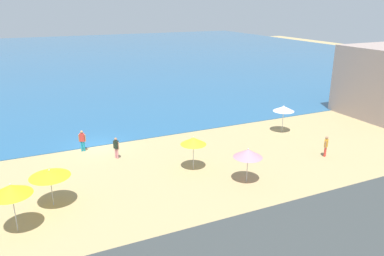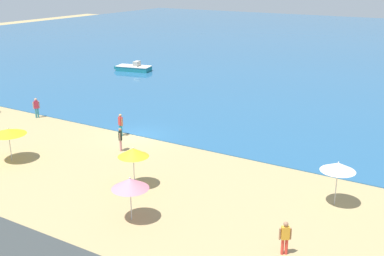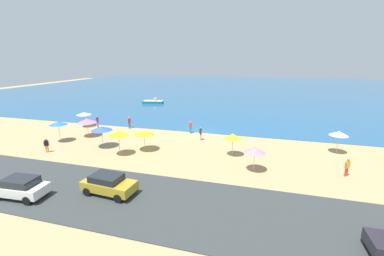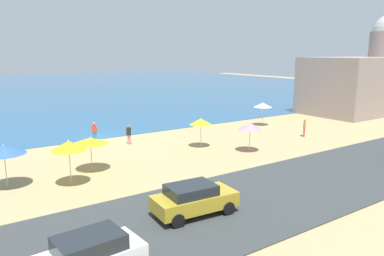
{
  "view_description": "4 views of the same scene",
  "coord_description": "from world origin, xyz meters",
  "px_view_note": "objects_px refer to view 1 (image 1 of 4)",
  "views": [
    {
      "loc": [
        -4.96,
        -29.39,
        11.32
      ],
      "look_at": [
        7.71,
        -2.2,
        1.19
      ],
      "focal_mm": 35.0,
      "sensor_mm": 36.0,
      "label": 1
    },
    {
      "loc": [
        21.86,
        -27.75,
        12.16
      ],
      "look_at": [
        4.35,
        0.97,
        1.11
      ],
      "focal_mm": 45.0,
      "sensor_mm": 36.0,
      "label": 2
    },
    {
      "loc": [
        8.27,
        -32.94,
        9.99
      ],
      "look_at": [
        -0.64,
        -1.53,
        1.04
      ],
      "focal_mm": 24.0,
      "sensor_mm": 36.0,
      "label": 3
    },
    {
      "loc": [
        -12.01,
        -31.65,
        7.67
      ],
      "look_at": [
        6.27,
        -4.79,
        1.08
      ],
      "focal_mm": 35.0,
      "sensor_mm": 36.0,
      "label": 4
    }
  ],
  "objects_px": {
    "beach_umbrella_5": "(11,190)",
    "beach_umbrella_7": "(284,109)",
    "beach_umbrella_2": "(50,174)",
    "bather_5": "(326,145)",
    "beach_umbrella_4": "(193,141)",
    "bather_4": "(82,140)",
    "bather_0": "(116,147)",
    "beach_umbrella_3": "(248,153)"
  },
  "relations": [
    {
      "from": "beach_umbrella_5",
      "to": "beach_umbrella_7",
      "type": "xyz_separation_m",
      "value": [
        22.32,
        6.86,
        -0.18
      ]
    },
    {
      "from": "beach_umbrella_2",
      "to": "beach_umbrella_5",
      "type": "xyz_separation_m",
      "value": [
        -1.96,
        -1.97,
        0.36
      ]
    },
    {
      "from": "beach_umbrella_7",
      "to": "bather_5",
      "type": "distance_m",
      "value": 6.19
    },
    {
      "from": "beach_umbrella_4",
      "to": "beach_umbrella_7",
      "type": "distance_m",
      "value": 11.44
    },
    {
      "from": "beach_umbrella_4",
      "to": "bather_5",
      "type": "height_order",
      "value": "beach_umbrella_4"
    },
    {
      "from": "bather_4",
      "to": "beach_umbrella_7",
      "type": "bearing_deg",
      "value": -9.58
    },
    {
      "from": "bather_0",
      "to": "bather_4",
      "type": "relative_size",
      "value": 0.97
    },
    {
      "from": "beach_umbrella_3",
      "to": "bather_5",
      "type": "distance_m",
      "value": 7.98
    },
    {
      "from": "beach_umbrella_3",
      "to": "bather_4",
      "type": "height_order",
      "value": "beach_umbrella_3"
    },
    {
      "from": "beach_umbrella_2",
      "to": "beach_umbrella_4",
      "type": "xyz_separation_m",
      "value": [
        9.58,
        1.07,
        0.11
      ]
    },
    {
      "from": "beach_umbrella_2",
      "to": "beach_umbrella_7",
      "type": "relative_size",
      "value": 0.92
    },
    {
      "from": "beach_umbrella_2",
      "to": "bather_0",
      "type": "relative_size",
      "value": 1.38
    },
    {
      "from": "beach_umbrella_5",
      "to": "bather_0",
      "type": "height_order",
      "value": "beach_umbrella_5"
    },
    {
      "from": "beach_umbrella_2",
      "to": "beach_umbrella_5",
      "type": "height_order",
      "value": "beach_umbrella_5"
    },
    {
      "from": "bather_4",
      "to": "beach_umbrella_4",
      "type": "bearing_deg",
      "value": -45.84
    },
    {
      "from": "beach_umbrella_7",
      "to": "beach_umbrella_3",
      "type": "bearing_deg",
      "value": -139.81
    },
    {
      "from": "beach_umbrella_4",
      "to": "beach_umbrella_5",
      "type": "distance_m",
      "value": 11.94
    },
    {
      "from": "beach_umbrella_4",
      "to": "bather_5",
      "type": "distance_m",
      "value": 10.5
    },
    {
      "from": "beach_umbrella_5",
      "to": "bather_5",
      "type": "distance_m",
      "value": 21.8
    },
    {
      "from": "beach_umbrella_5",
      "to": "bather_0",
      "type": "xyz_separation_m",
      "value": [
        7.07,
        7.23,
        -1.45
      ]
    },
    {
      "from": "beach_umbrella_5",
      "to": "beach_umbrella_7",
      "type": "relative_size",
      "value": 1.09
    },
    {
      "from": "beach_umbrella_3",
      "to": "bather_5",
      "type": "relative_size",
      "value": 1.46
    },
    {
      "from": "bather_0",
      "to": "bather_5",
      "type": "xyz_separation_m",
      "value": [
        14.67,
        -6.4,
        -0.03
      ]
    },
    {
      "from": "beach_umbrella_4",
      "to": "beach_umbrella_5",
      "type": "relative_size",
      "value": 0.9
    },
    {
      "from": "beach_umbrella_5",
      "to": "bather_5",
      "type": "bearing_deg",
      "value": 2.2
    },
    {
      "from": "beach_umbrella_2",
      "to": "beach_umbrella_3",
      "type": "height_order",
      "value": "beach_umbrella_3"
    },
    {
      "from": "bather_4",
      "to": "bather_5",
      "type": "relative_size",
      "value": 1.07
    },
    {
      "from": "beach_umbrella_2",
      "to": "beach_umbrella_5",
      "type": "bearing_deg",
      "value": -134.91
    },
    {
      "from": "beach_umbrella_4",
      "to": "bather_0",
      "type": "distance_m",
      "value": 6.25
    },
    {
      "from": "beach_umbrella_3",
      "to": "beach_umbrella_4",
      "type": "xyz_separation_m",
      "value": [
        -2.37,
        3.28,
        0.11
      ]
    },
    {
      "from": "beach_umbrella_2",
      "to": "beach_umbrella_3",
      "type": "xyz_separation_m",
      "value": [
        11.94,
        -2.22,
        -0.0
      ]
    },
    {
      "from": "beach_umbrella_5",
      "to": "bather_0",
      "type": "bearing_deg",
      "value": 45.66
    },
    {
      "from": "bather_0",
      "to": "bather_4",
      "type": "height_order",
      "value": "bather_4"
    },
    {
      "from": "bather_4",
      "to": "bather_5",
      "type": "height_order",
      "value": "bather_4"
    },
    {
      "from": "beach_umbrella_3",
      "to": "bather_0",
      "type": "height_order",
      "value": "beach_umbrella_3"
    },
    {
      "from": "bather_0",
      "to": "beach_umbrella_5",
      "type": "bearing_deg",
      "value": -134.34
    },
    {
      "from": "beach_umbrella_7",
      "to": "beach_umbrella_5",
      "type": "bearing_deg",
      "value": -162.91
    },
    {
      "from": "bather_0",
      "to": "bather_4",
      "type": "bearing_deg",
      "value": 129.14
    },
    {
      "from": "bather_5",
      "to": "beach_umbrella_7",
      "type": "bearing_deg",
      "value": 84.44
    },
    {
      "from": "beach_umbrella_4",
      "to": "beach_umbrella_7",
      "type": "height_order",
      "value": "beach_umbrella_7"
    },
    {
      "from": "beach_umbrella_2",
      "to": "beach_umbrella_4",
      "type": "distance_m",
      "value": 9.64
    },
    {
      "from": "beach_umbrella_5",
      "to": "bather_5",
      "type": "xyz_separation_m",
      "value": [
        21.74,
        0.83,
        -1.48
      ]
    }
  ]
}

